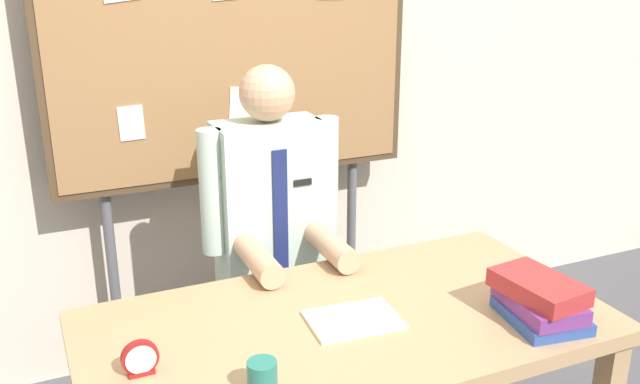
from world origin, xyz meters
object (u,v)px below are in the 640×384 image
(book_stack, at_px, (540,300))
(open_notebook, at_px, (354,320))
(coffee_mug, at_px, (262,377))
(person, at_px, (272,259))
(bulletin_board, at_px, (234,51))
(desk, at_px, (346,344))
(desk_clock, at_px, (140,359))

(book_stack, height_order, open_notebook, book_stack)
(open_notebook, height_order, coffee_mug, coffee_mug)
(person, height_order, coffee_mug, person)
(bulletin_board, distance_m, coffee_mug, 1.49)
(desk, relative_size, bulletin_board, 0.80)
(desk, xyz_separation_m, coffee_mug, (-0.36, -0.25, 0.13))
(coffee_mug, bearing_deg, book_stack, 0.28)
(open_notebook, distance_m, desk_clock, 0.64)
(book_stack, height_order, coffee_mug, book_stack)
(desk, xyz_separation_m, person, (0.00, 0.67, 0.01))
(desk, relative_size, book_stack, 5.44)
(desk, distance_m, book_stack, 0.60)
(open_notebook, height_order, desk_clock, desk_clock)
(person, bearing_deg, coffee_mug, -111.58)
(desk, distance_m, open_notebook, 0.10)
(coffee_mug, bearing_deg, bulletin_board, 74.52)
(person, bearing_deg, desk, -90.00)
(book_stack, xyz_separation_m, open_notebook, (-0.52, 0.22, -0.06))
(open_notebook, bearing_deg, coffee_mug, -148.89)
(person, distance_m, open_notebook, 0.69)
(book_stack, relative_size, desk_clock, 2.96)
(book_stack, xyz_separation_m, coffee_mug, (-0.89, -0.00, -0.02))
(desk_clock, bearing_deg, bulletin_board, 60.01)
(bulletin_board, relative_size, desk_clock, 20.05)
(person, distance_m, book_stack, 1.06)
(person, relative_size, book_stack, 4.80)
(desk, bearing_deg, desk_clock, -176.69)
(bulletin_board, relative_size, coffee_mug, 22.40)
(open_notebook, bearing_deg, person, 91.07)
(open_notebook, bearing_deg, bulletin_board, 90.69)
(desk, bearing_deg, bulletin_board, 90.01)
(book_stack, relative_size, coffee_mug, 3.31)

